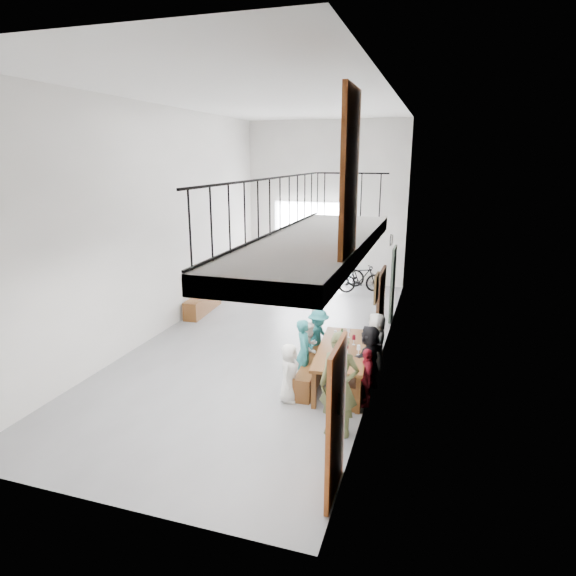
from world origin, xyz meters
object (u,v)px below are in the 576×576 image
(tasting_table, at_px, (343,352))
(side_bench, at_px, (203,304))
(bicycle_near, at_px, (338,272))
(host_standing, at_px, (339,385))
(serving_counter, at_px, (293,269))
(bench_inner, at_px, (313,370))
(oak_barrel, at_px, (259,269))

(tasting_table, xyz_separation_m, side_bench, (-4.70, 3.37, -0.45))
(side_bench, bearing_deg, bicycle_near, 52.85)
(host_standing, height_order, bicycle_near, host_standing)
(tasting_table, distance_m, serving_counter, 8.17)
(bench_inner, xyz_separation_m, host_standing, (0.85, -1.71, 0.63))
(host_standing, bearing_deg, bicycle_near, 101.28)
(oak_barrel, distance_m, host_standing, 10.08)
(host_standing, bearing_deg, side_bench, 134.26)
(side_bench, relative_size, oak_barrel, 2.05)
(serving_counter, relative_size, bicycle_near, 0.96)
(bench_inner, height_order, host_standing, host_standing)
(oak_barrel, height_order, serving_counter, serving_counter)
(side_bench, xyz_separation_m, bicycle_near, (3.09, 4.07, 0.22))
(serving_counter, bearing_deg, bicycle_near, 7.59)
(bicycle_near, bearing_deg, host_standing, -171.33)
(bicycle_near, bearing_deg, side_bench, 139.88)
(side_bench, relative_size, host_standing, 1.06)
(serving_counter, bearing_deg, tasting_table, -57.21)
(host_standing, bearing_deg, tasting_table, 98.57)
(oak_barrel, height_order, bicycle_near, bicycle_near)
(bicycle_near, bearing_deg, serving_counter, 85.29)
(bicycle_near, bearing_deg, bench_inner, -175.06)
(side_bench, relative_size, serving_counter, 1.05)
(tasting_table, bearing_deg, oak_barrel, 117.07)
(serving_counter, height_order, host_standing, host_standing)
(tasting_table, relative_size, host_standing, 1.35)
(bench_inner, bearing_deg, tasting_table, -7.17)
(serving_counter, distance_m, host_standing, 9.81)
(bicycle_near, bearing_deg, oak_barrel, 91.06)
(bench_inner, bearing_deg, serving_counter, 108.46)
(tasting_table, distance_m, host_standing, 1.68)
(oak_barrel, bearing_deg, side_bench, -93.54)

